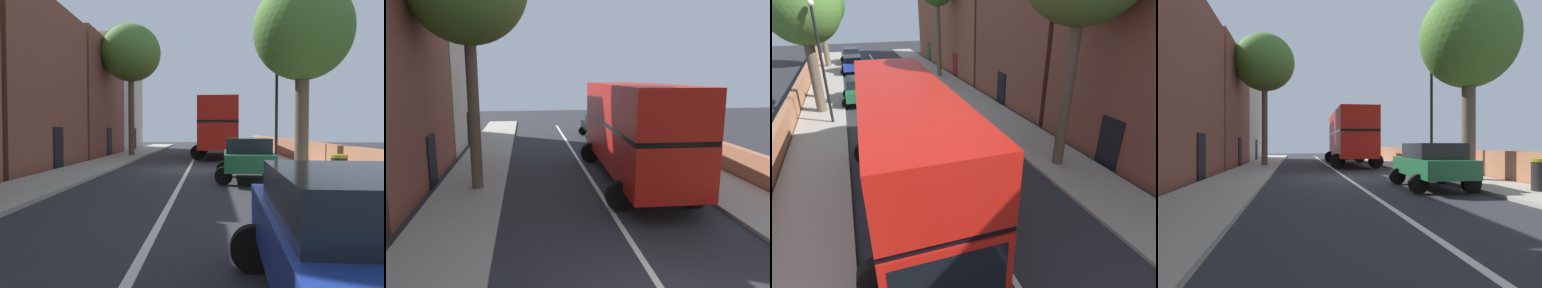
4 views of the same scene
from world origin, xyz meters
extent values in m
cube|color=black|center=(-6.47, 9.60, 1.05)|extent=(0.08, 1.10, 2.10)
cube|color=beige|center=(-8.50, 19.20, 5.31)|extent=(4.00, 9.22, 10.62)
cube|color=black|center=(-6.47, 19.20, 1.05)|extent=(0.08, 1.10, 2.10)
cube|color=red|center=(1.70, 9.26, 1.55)|extent=(2.85, 10.08, 1.70)
cube|color=black|center=(1.70, 9.26, 2.48)|extent=(2.87, 9.98, 0.16)
cube|color=red|center=(1.70, 9.26, 3.31)|extent=(2.85, 10.08, 1.50)
cube|color=black|center=(1.87, 14.24, 1.64)|extent=(2.20, 0.14, 1.19)
cylinder|color=black|center=(0.54, 12.71, 0.50)|extent=(1.01, 0.33, 1.00)
cylinder|color=black|center=(3.10, 12.62, 0.50)|extent=(1.01, 0.33, 1.00)
cylinder|color=black|center=(0.30, 5.91, 0.50)|extent=(1.01, 0.33, 1.00)
cylinder|color=black|center=(2.86, 5.82, 0.50)|extent=(1.01, 0.33, 1.00)
cube|color=black|center=(2.50, 20.13, 0.77)|extent=(1.98, 4.47, 0.58)
cube|color=black|center=(2.51, 19.91, 1.35)|extent=(1.76, 2.49, 0.56)
cylinder|color=black|center=(1.52, 21.45, 0.32)|extent=(0.65, 0.25, 0.64)
cylinder|color=black|center=(3.36, 21.53, 0.32)|extent=(0.65, 0.25, 0.64)
cylinder|color=black|center=(1.64, 18.73, 0.32)|extent=(0.65, 0.25, 0.64)
cylinder|color=black|center=(3.48, 18.80, 0.32)|extent=(0.65, 0.25, 0.64)
cylinder|color=brown|center=(-4.64, 8.81, 3.28)|extent=(0.43, 0.43, 6.33)
camera|label=1|loc=(1.04, -18.38, 1.95)|focal=35.28mm
camera|label=2|loc=(-2.69, -4.88, 4.35)|focal=33.12mm
camera|label=3|loc=(3.06, 18.02, 6.17)|focal=28.36mm
camera|label=4|loc=(-2.34, -14.76, 1.60)|focal=29.68mm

